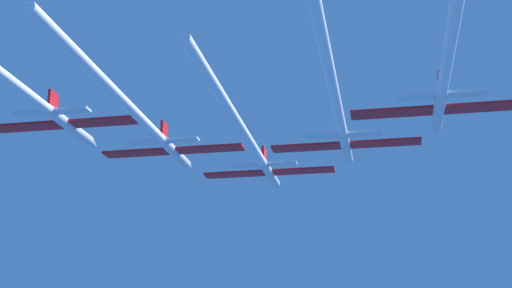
# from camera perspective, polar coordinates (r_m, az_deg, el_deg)

# --- Properties ---
(jet_lead) EXTENTS (16.96, 47.32, 2.81)m
(jet_lead) POSITION_cam_1_polar(r_m,az_deg,el_deg) (79.92, -0.36, -0.04)
(jet_lead) COLOR white
(jet_left_wing) EXTENTS (16.96, 43.05, 2.81)m
(jet_left_wing) POSITION_cam_1_polar(r_m,az_deg,el_deg) (74.50, -8.99, 1.74)
(jet_left_wing) COLOR white
(jet_right_wing) EXTENTS (16.96, 47.24, 2.81)m
(jet_right_wing) POSITION_cam_1_polar(r_m,az_deg,el_deg) (69.74, 6.61, 2.88)
(jet_right_wing) COLOR white
(jet_left_outer) EXTENTS (16.96, 47.92, 2.81)m
(jet_left_outer) POSITION_cam_1_polar(r_m,az_deg,el_deg) (68.38, -19.33, 4.91)
(jet_left_outer) COLOR white
(jet_right_outer) EXTENTS (16.96, 44.31, 2.81)m
(jet_right_outer) POSITION_cam_1_polar(r_m,az_deg,el_deg) (60.73, 15.14, 6.21)
(jet_right_outer) COLOR white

